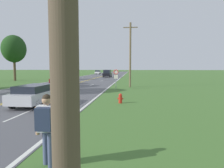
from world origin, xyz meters
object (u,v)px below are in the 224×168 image
(traffic_sign, at_px, (116,74))
(car_white_hatchback_receding, at_px, (98,72))
(car_black_suv_mid_far, at_px, (107,73))
(tree_behind_sign, at_px, (14,49))
(car_silver_hatchback_approaching, at_px, (35,94))
(fire_hydrant, at_px, (120,98))
(car_red_van_mid_near, at_px, (60,78))
(suitcase, at_px, (61,154))
(hitchhiker_person, at_px, (47,123))

(traffic_sign, height_order, car_white_hatchback_receding, traffic_sign)
(car_black_suv_mid_far, bearing_deg, traffic_sign, 9.93)
(tree_behind_sign, xyz_separation_m, car_silver_hatchback_approaching, (15.91, -23.26, -5.22))
(fire_hydrant, bearing_deg, traffic_sign, 96.97)
(fire_hydrant, xyz_separation_m, car_red_van_mid_near, (-10.09, 15.01, 0.65))
(traffic_sign, distance_m, tree_behind_sign, 24.53)
(car_red_van_mid_near, xyz_separation_m, car_black_suv_mid_far, (4.25, 22.64, 0.00))
(suitcase, relative_size, car_silver_hatchback_approaching, 0.15)
(hitchhiker_person, xyz_separation_m, suitcase, (0.30, 0.14, -0.84))
(suitcase, distance_m, tree_behind_sign, 37.55)
(hitchhiker_person, height_order, car_red_van_mid_near, car_red_van_mid_near)
(car_black_suv_mid_far, bearing_deg, tree_behind_sign, -44.28)
(fire_hydrant, xyz_separation_m, tree_behind_sign, (-21.50, 21.89, 5.61))
(car_red_van_mid_near, height_order, car_white_hatchback_receding, car_red_van_mid_near)
(car_white_hatchback_receding, bearing_deg, car_silver_hatchback_approaching, -173.87)
(traffic_sign, xyz_separation_m, car_red_van_mid_near, (-8.99, 6.05, -0.71))
(tree_behind_sign, distance_m, car_white_hatchback_receding, 39.57)
(tree_behind_sign, height_order, car_white_hatchback_receding, tree_behind_sign)
(fire_hydrant, distance_m, traffic_sign, 9.13)
(hitchhiker_person, distance_m, fire_hydrant, 9.27)
(fire_hydrant, distance_m, tree_behind_sign, 31.19)
(car_red_van_mid_near, distance_m, car_black_suv_mid_far, 23.04)
(suitcase, bearing_deg, hitchhiker_person, 115.06)
(suitcase, relative_size, car_red_van_mid_near, 0.16)
(tree_behind_sign, height_order, car_silver_hatchback_approaching, tree_behind_sign)
(car_silver_hatchback_approaching, xyz_separation_m, car_red_van_mid_near, (-4.51, 16.38, 0.26))
(car_black_suv_mid_far, bearing_deg, fire_hydrant, 9.36)
(car_white_hatchback_receding, bearing_deg, hitchhiker_person, -171.04)
(hitchhiker_person, distance_m, car_red_van_mid_near, 25.73)
(hitchhiker_person, bearing_deg, tree_behind_sign, 32.98)
(tree_behind_sign, distance_m, car_red_van_mid_near, 14.22)
(fire_hydrant, bearing_deg, car_red_van_mid_near, 123.91)
(traffic_sign, xyz_separation_m, car_white_hatchback_receding, (-11.30, 51.09, -0.92))
(hitchhiker_person, xyz_separation_m, car_silver_hatchback_approaching, (-4.34, 7.78, -0.39))
(car_silver_hatchback_approaching, height_order, car_white_hatchback_receding, car_white_hatchback_receding)
(car_black_suv_mid_far, xyz_separation_m, car_white_hatchback_receding, (-6.56, 22.40, -0.21))
(fire_hydrant, relative_size, tree_behind_sign, 0.08)
(traffic_sign, distance_m, car_black_suv_mid_far, 29.09)
(hitchhiker_person, relative_size, car_silver_hatchback_approaching, 0.46)
(car_silver_hatchback_approaching, relative_size, car_white_hatchback_receding, 1.14)
(hitchhiker_person, xyz_separation_m, car_white_hatchback_receding, (-11.16, 69.20, -0.34))
(suitcase, bearing_deg, car_white_hatchback_receding, 9.27)
(traffic_sign, relative_size, car_red_van_mid_near, 0.57)
(car_white_hatchback_receding, bearing_deg, suitcase, -170.78)
(fire_hydrant, relative_size, car_white_hatchback_receding, 0.19)
(tree_behind_sign, bearing_deg, fire_hydrant, -45.53)
(traffic_sign, height_order, car_silver_hatchback_approaching, traffic_sign)
(car_black_suv_mid_far, relative_size, car_white_hatchback_receding, 1.26)
(car_silver_hatchback_approaching, bearing_deg, suitcase, 31.97)
(hitchhiker_person, bearing_deg, fire_hydrant, -7.85)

